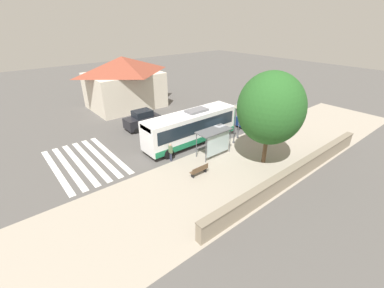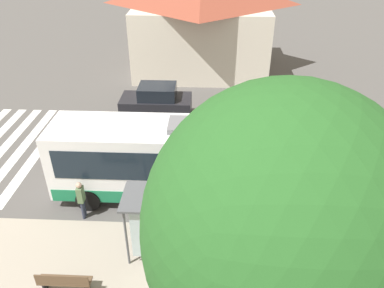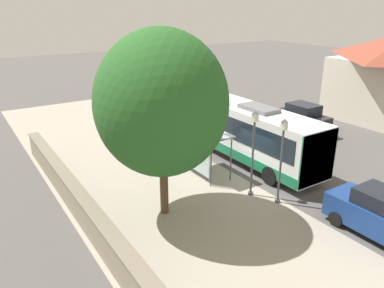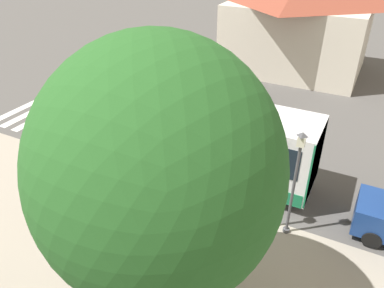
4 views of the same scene
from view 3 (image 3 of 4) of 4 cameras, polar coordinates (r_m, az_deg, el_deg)
ground_plane at (r=20.28m, az=8.07°, el=-5.41°), size 120.00×120.00×0.00m
sidewalk_plaza at (r=17.92m, az=-3.04°, el=-8.87°), size 9.00×44.00×0.02m
crosswalk_stripes at (r=31.92m, az=1.03°, el=4.52°), size 9.00×5.25×0.01m
stone_wall at (r=16.23m, az=-15.74°, el=-10.25°), size 0.60×20.00×1.39m
bus at (r=22.16m, az=8.58°, el=1.90°), size 2.60×10.19×3.49m
bus_shelter at (r=20.03m, az=1.52°, el=0.85°), size 1.59×3.36×2.50m
pedestrian at (r=24.23m, az=-0.14°, el=1.75°), size 0.34×0.23×1.70m
bench at (r=22.49m, az=-6.93°, el=-1.36°), size 0.40×1.68×0.88m
street_lamp_near at (r=17.76m, az=9.31°, el=-0.42°), size 0.28×0.28×4.27m
street_lamp_far at (r=17.33m, az=13.49°, el=-1.55°), size 0.28×0.28×4.12m
shade_tree at (r=15.24m, az=-4.65°, el=6.11°), size 5.48×5.48×8.05m
parked_car_behind_bus at (r=16.92m, az=26.85°, el=-9.58°), size 1.90×4.15×1.93m
parked_car_far_lane at (r=28.19m, az=16.34°, el=3.69°), size 2.01×3.99×2.16m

